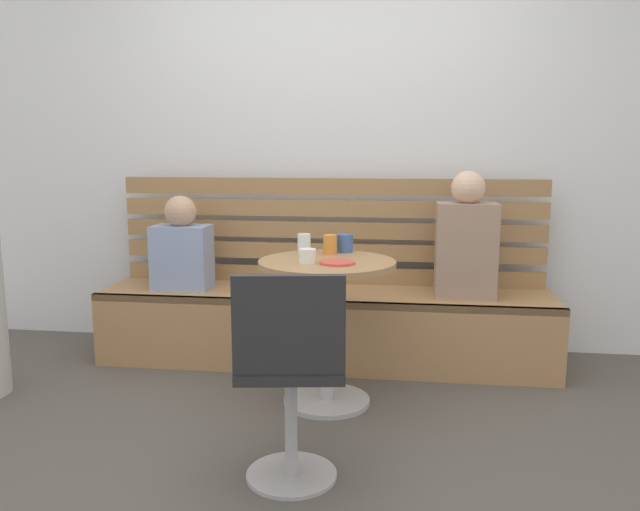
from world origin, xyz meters
The scene contains 13 objects.
ground centered at (0.00, 0.00, 0.00)m, with size 8.00×8.00×0.00m, color #514C47.
back_wall centered at (0.00, 1.64, 1.45)m, with size 5.20×0.10×2.90m, color silver.
booth_bench centered at (0.00, 1.20, 0.22)m, with size 2.70×0.52×0.44m.
booth_backrest centered at (0.00, 1.44, 0.78)m, with size 2.65×0.04×0.66m.
cafe_table centered at (0.09, 0.58, 0.52)m, with size 0.68×0.68×0.74m.
white_chair centered at (0.05, -0.23, 0.46)m, with size 0.46×0.46×0.85m.
person_adult centered at (0.82, 1.18, 0.76)m, with size 0.34×0.22×0.72m.
person_child_left centered at (-0.87, 1.17, 0.69)m, with size 0.34×0.22×0.57m.
cup_mug_blue centered at (0.16, 0.84, 0.79)m, with size 0.08×0.08×0.10m, color #3D5B9E.
cup_ceramic_white centered at (0.01, 0.49, 0.78)m, with size 0.08×0.08×0.07m, color white.
cup_tumbler_orange centered at (0.08, 0.78, 0.79)m, with size 0.07×0.07×0.10m, color orange.
cup_water_clear centered at (-0.05, 0.73, 0.80)m, with size 0.07×0.07×0.11m, color white.
plate_small centered at (0.15, 0.49, 0.75)m, with size 0.17×0.17×0.01m, color #DB4C42.
Camera 1 is at (0.47, -2.45, 1.28)m, focal length 35.37 mm.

